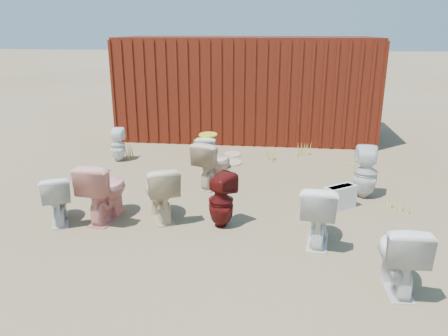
# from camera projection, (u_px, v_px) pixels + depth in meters

# --- Properties ---
(ground) EXTENTS (100.00, 100.00, 0.00)m
(ground) POSITION_uv_depth(u_px,v_px,m) (219.00, 217.00, 6.28)
(ground) COLOR brown
(ground) RESTS_ON ground
(shipping_container) EXTENTS (6.00, 2.40, 2.40)m
(shipping_container) POSITION_uv_depth(u_px,v_px,m) (247.00, 87.00, 10.83)
(shipping_container) COLOR #46110B
(shipping_container) RESTS_ON ground
(toilet_front_a) EXTENTS (0.66, 0.79, 0.70)m
(toilet_front_a) POSITION_uv_depth(u_px,v_px,m) (57.00, 198.00, 6.03)
(toilet_front_a) COLOR silver
(toilet_front_a) RESTS_ON ground
(toilet_front_pink) EXTENTS (0.56, 0.88, 0.86)m
(toilet_front_pink) POSITION_uv_depth(u_px,v_px,m) (105.00, 190.00, 6.10)
(toilet_front_pink) COLOR #EB9287
(toilet_front_pink) RESTS_ON ground
(toilet_front_c) EXTENTS (0.54, 0.83, 0.79)m
(toilet_front_c) POSITION_uv_depth(u_px,v_px,m) (319.00, 213.00, 5.44)
(toilet_front_c) COLOR white
(toilet_front_c) RESTS_ON ground
(toilet_front_maroon) EXTENTS (0.47, 0.48, 0.75)m
(toilet_front_maroon) POSITION_uv_depth(u_px,v_px,m) (221.00, 201.00, 5.88)
(toilet_front_maroon) COLOR #500E0D
(toilet_front_maroon) RESTS_ON ground
(toilet_front_e) EXTENTS (0.44, 0.76, 0.77)m
(toilet_front_e) POSITION_uv_depth(u_px,v_px,m) (399.00, 255.00, 4.46)
(toilet_front_e) COLOR white
(toilet_front_e) RESTS_ON ground
(toilet_back_a) EXTENTS (0.34, 0.35, 0.67)m
(toilet_back_a) POSITION_uv_depth(u_px,v_px,m) (118.00, 145.00, 8.85)
(toilet_back_a) COLOR white
(toilet_back_a) RESTS_ON ground
(toilet_back_beige_left) EXTENTS (0.74, 0.89, 0.79)m
(toilet_back_beige_left) POSITION_uv_depth(u_px,v_px,m) (161.00, 192.00, 6.13)
(toilet_back_beige_left) COLOR beige
(toilet_back_beige_left) RESTS_ON ground
(toilet_back_beige_right) EXTENTS (0.72, 0.90, 0.81)m
(toilet_back_beige_right) POSITION_uv_depth(u_px,v_px,m) (214.00, 164.00, 7.39)
(toilet_back_beige_right) COLOR beige
(toilet_back_beige_right) RESTS_ON ground
(toilet_back_yellowlid) EXTENTS (0.41, 0.68, 0.68)m
(toilet_back_yellowlid) POSITION_uv_depth(u_px,v_px,m) (208.00, 153.00, 8.29)
(toilet_back_yellowlid) COLOR white
(toilet_back_yellowlid) RESTS_ON ground
(toilet_back_e) EXTENTS (0.41, 0.42, 0.83)m
(toilet_back_e) POSITION_uv_depth(u_px,v_px,m) (366.00, 172.00, 6.91)
(toilet_back_e) COLOR silver
(toilet_back_e) RESTS_ON ground
(yellow_lid) EXTENTS (0.34, 0.43, 0.02)m
(yellow_lid) POSITION_uv_depth(u_px,v_px,m) (208.00, 135.00, 8.18)
(yellow_lid) COLOR gold
(yellow_lid) RESTS_ON toilet_back_yellowlid
(loose_tank) EXTENTS (0.52, 0.46, 0.35)m
(loose_tank) POSITION_uv_depth(u_px,v_px,m) (340.00, 197.00, 6.54)
(loose_tank) COLOR silver
(loose_tank) RESTS_ON ground
(loose_lid_near) EXTENTS (0.48, 0.56, 0.02)m
(loose_lid_near) POSITION_uv_depth(u_px,v_px,m) (232.00, 162.00, 8.80)
(loose_lid_near) COLOR tan
(loose_lid_near) RESTS_ON ground
(loose_lid_far) EXTENTS (0.39, 0.49, 0.02)m
(loose_lid_far) POSITION_uv_depth(u_px,v_px,m) (233.00, 154.00, 9.37)
(loose_lid_far) COLOR tan
(loose_lid_far) RESTS_ON ground
(weed_clump_a) EXTENTS (0.36, 0.36, 0.32)m
(weed_clump_a) POSITION_uv_depth(u_px,v_px,m) (125.00, 151.00, 9.03)
(weed_clump_a) COLOR #B2A847
(weed_clump_a) RESTS_ON ground
(weed_clump_b) EXTENTS (0.32, 0.32, 0.29)m
(weed_clump_b) POSITION_uv_depth(u_px,v_px,m) (270.00, 154.00, 8.94)
(weed_clump_b) COLOR #B2A847
(weed_clump_b) RESTS_ON ground
(weed_clump_c) EXTENTS (0.36, 0.36, 0.27)m
(weed_clump_c) POSITION_uv_depth(u_px,v_px,m) (354.00, 160.00, 8.55)
(weed_clump_c) COLOR #B2A847
(weed_clump_c) RESTS_ON ground
(weed_clump_d) EXTENTS (0.30, 0.30, 0.23)m
(weed_clump_d) POSITION_uv_depth(u_px,v_px,m) (198.00, 146.00, 9.65)
(weed_clump_d) COLOR #B2A847
(weed_clump_d) RESTS_ON ground
(weed_clump_e) EXTENTS (0.34, 0.34, 0.27)m
(weed_clump_e) POSITION_uv_depth(u_px,v_px,m) (304.00, 148.00, 9.39)
(weed_clump_e) COLOR #B2A847
(weed_clump_e) RESTS_ON ground
(weed_clump_f) EXTENTS (0.28, 0.28, 0.25)m
(weed_clump_f) POSITION_uv_depth(u_px,v_px,m) (398.00, 202.00, 6.49)
(weed_clump_f) COLOR #B2A847
(weed_clump_f) RESTS_ON ground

